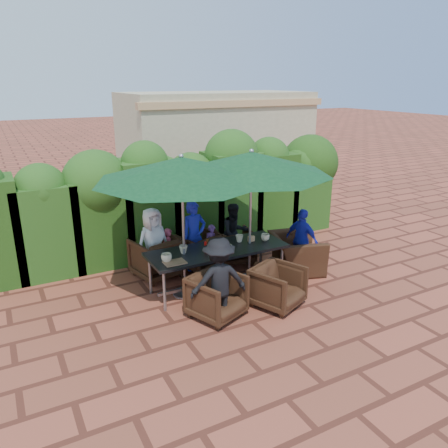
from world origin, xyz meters
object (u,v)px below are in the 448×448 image
umbrella_left (181,169)px  chair_far_mid (201,249)px  chair_far_right (234,244)px  chair_far_left (157,255)px  umbrella_right (251,163)px  chair_near_right (278,285)px  dining_table (218,252)px  chair_end_right (296,248)px  chair_near_left (217,294)px

umbrella_left → chair_far_mid: 2.16m
chair_far_right → chair_far_left: bearing=6.7°
umbrella_right → chair_far_right: 2.08m
chair_near_right → umbrella_left: bearing=113.5°
chair_far_left → chair_far_right: 1.65m
chair_far_right → chair_far_mid: bearing=6.9°
umbrella_left → chair_far_right: umbrella_left is taller
dining_table → chair_far_left: size_ratio=2.96×
chair_near_right → chair_end_right: (1.16, 1.04, 0.08)m
dining_table → umbrella_left: size_ratio=0.87×
chair_far_mid → chair_near_left: size_ratio=1.01×
chair_far_mid → chair_end_right: chair_end_right is taller
umbrella_right → chair_end_right: size_ratio=2.65×
dining_table → chair_near_right: bearing=-62.1°
chair_far_right → dining_table: bearing=55.9°
chair_far_left → umbrella_left: bearing=88.1°
chair_far_left → chair_far_mid: size_ratio=1.08×
chair_far_mid → chair_near_right: (0.45, -2.00, -0.01)m
dining_table → umbrella_left: (-0.62, 0.04, 1.54)m
umbrella_left → chair_far_left: 2.03m
chair_far_mid → chair_far_right: size_ratio=1.05×
chair_far_mid → chair_near_left: 1.93m
dining_table → umbrella_right: bearing=-2.9°
dining_table → chair_far_mid: bearing=83.2°
chair_far_left → chair_far_right: bearing=165.1°
dining_table → chair_end_right: 1.73m
umbrella_right → chair_near_right: 2.11m
umbrella_left → umbrella_right: same height
umbrella_right → chair_near_right: umbrella_right is taller
umbrella_left → chair_near_right: 2.45m
chair_far_left → chair_far_right: (1.64, -0.07, -0.05)m
umbrella_left → chair_near_left: umbrella_left is taller
umbrella_left → umbrella_right: 1.26m
dining_table → chair_near_right: 1.24m
chair_far_right → chair_near_left: 2.24m
chair_far_left → chair_far_mid: chair_far_left is taller
chair_far_left → chair_end_right: chair_end_right is taller
chair_far_left → chair_end_right: 2.70m
umbrella_right → chair_far_right: size_ratio=3.78×
umbrella_right → chair_near_right: size_ratio=3.69×
dining_table → chair_near_left: size_ratio=3.22×
umbrella_right → chair_far_mid: bearing=118.7°
umbrella_left → chair_far_left: size_ratio=3.42×
dining_table → umbrella_left: bearing=176.0°
umbrella_left → chair_end_right: (2.34, -0.07, -1.75)m
dining_table → chair_far_right: 1.28m
umbrella_left → chair_far_left: (-0.17, 0.93, -1.80)m
dining_table → chair_near_left: bearing=-118.0°
chair_near_left → chair_far_left: bearing=77.5°
dining_table → chair_near_left: 1.06m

